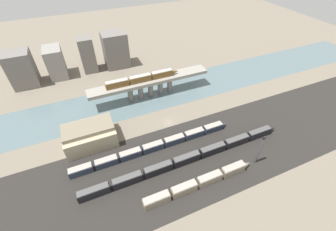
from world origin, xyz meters
The scene contains 14 objects.
ground_plane centered at (0.00, 0.00, 0.00)m, with size 400.00×400.00×0.00m, color #756B5B.
railbed_yard centered at (0.00, -24.00, 0.00)m, with size 280.00×42.00×0.01m, color #282623.
river_water centered at (0.00, 25.10, 0.00)m, with size 320.00×29.15×0.01m, color slate.
bridge centered at (0.00, 25.10, 8.10)m, with size 67.35×7.88×10.43m.
train_on_bridge centered at (-3.98, 25.10, 12.20)m, with size 40.85×2.82×3.63m.
train_yard_near centered at (-3.19, -36.58, 1.89)m, with size 45.23×2.99×3.86m.
train_yard_mid centered at (-1.64, -24.96, 1.96)m, with size 89.77×2.73×3.99m.
train_yard_far centered at (-11.75, -13.25, 1.70)m, with size 72.61×3.01×3.46m.
warehouse_building centered at (-36.72, 1.96, 4.65)m, with size 21.49×15.29×9.77m.
signal_tower centered at (23.11, -36.11, 7.26)m, with size 1.00×0.98×14.83m.
city_block_far_left centered at (-64.35, 65.32, 10.40)m, with size 13.81×13.45×20.80m, color slate.
city_block_left centered at (-46.12, 68.52, 9.29)m, with size 10.15×14.92×18.58m, color gray.
city_block_center centered at (-26.69, 68.06, 11.00)m, with size 8.76×10.47×22.00m, color slate.
city_block_right centered at (-8.67, 67.44, 11.26)m, with size 15.21×13.30×22.51m, color slate.
Camera 1 is at (-32.60, -74.55, 75.23)m, focal length 24.00 mm.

